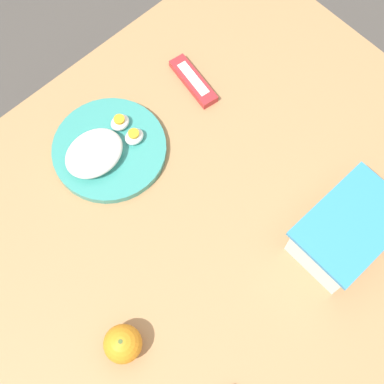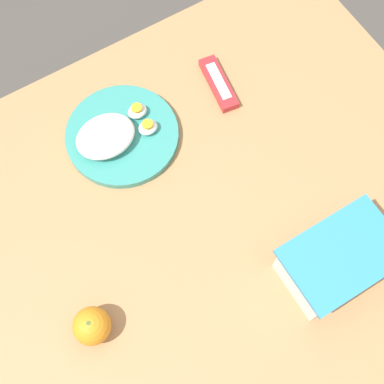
% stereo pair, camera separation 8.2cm
% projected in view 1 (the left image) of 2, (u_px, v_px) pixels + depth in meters
% --- Properties ---
extents(ground_plane, '(10.00, 10.00, 0.00)m').
position_uv_depth(ground_plane, '(200.00, 295.00, 1.76)').
color(ground_plane, '#4C4742').
extents(table, '(1.16, 0.95, 0.75)m').
position_uv_depth(table, '(204.00, 232.00, 1.14)').
color(table, '#AD7F51').
rests_on(table, ground_plane).
extents(food_container, '(0.21, 0.14, 0.10)m').
position_uv_depth(food_container, '(346.00, 232.00, 1.01)').
color(food_container, white).
rests_on(food_container, table).
extents(orange_fruit, '(0.07, 0.07, 0.07)m').
position_uv_depth(orange_fruit, '(123.00, 344.00, 0.94)').
color(orange_fruit, orange).
rests_on(orange_fruit, table).
extents(rice_plate, '(0.24, 0.24, 0.06)m').
position_uv_depth(rice_plate, '(105.00, 150.00, 1.11)').
color(rice_plate, teal).
rests_on(rice_plate, table).
extents(candy_bar, '(0.06, 0.14, 0.02)m').
position_uv_depth(candy_bar, '(193.00, 81.00, 1.18)').
color(candy_bar, '#B7282D').
rests_on(candy_bar, table).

